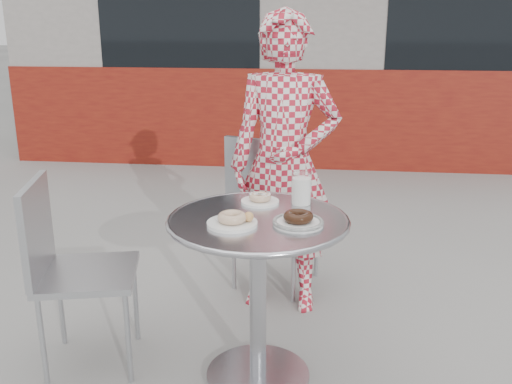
# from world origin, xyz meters

# --- Properties ---
(ground) EXTENTS (60.00, 60.00, 0.00)m
(ground) POSITION_xyz_m (0.00, 0.00, 0.00)
(ground) COLOR gray
(ground) RESTS_ON ground
(storefront) EXTENTS (6.02, 4.55, 3.00)m
(storefront) POSITION_xyz_m (-0.00, 5.56, 1.49)
(storefront) COLOR gray
(storefront) RESTS_ON ground
(bistro_table) EXTENTS (0.72, 0.72, 0.73)m
(bistro_table) POSITION_xyz_m (-0.02, 0.01, 0.55)
(bistro_table) COLOR silver
(bistro_table) RESTS_ON ground
(chair_far) EXTENTS (0.53, 0.54, 0.88)m
(chair_far) POSITION_xyz_m (-0.02, 0.93, 0.27)
(chair_far) COLOR #AAACB1
(chair_far) RESTS_ON ground
(chair_left) EXTENTS (0.48, 0.48, 0.84)m
(chair_left) POSITION_xyz_m (-0.76, 0.05, 0.26)
(chair_left) COLOR #AAACB1
(chair_left) RESTS_ON ground
(seated_person) EXTENTS (0.58, 0.40, 1.52)m
(seated_person) POSITION_xyz_m (0.04, 0.71, 0.76)
(seated_person) COLOR #A5192A
(seated_person) RESTS_ON ground
(plate_far) EXTENTS (0.16, 0.16, 0.04)m
(plate_far) POSITION_xyz_m (-0.03, 0.20, 0.74)
(plate_far) COLOR white
(plate_far) RESTS_ON bistro_table
(plate_near) EXTENTS (0.19, 0.19, 0.05)m
(plate_near) POSITION_xyz_m (-0.10, -0.08, 0.74)
(plate_near) COLOR white
(plate_near) RESTS_ON bistro_table
(plate_checker) EXTENTS (0.20, 0.20, 0.05)m
(plate_checker) POSITION_xyz_m (0.14, -0.05, 0.74)
(plate_checker) COLOR white
(plate_checker) RESTS_ON bistro_table
(milk_cup) EXTENTS (0.09, 0.09, 0.14)m
(milk_cup) POSITION_xyz_m (0.14, 0.20, 0.79)
(milk_cup) COLOR white
(milk_cup) RESTS_ON bistro_table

